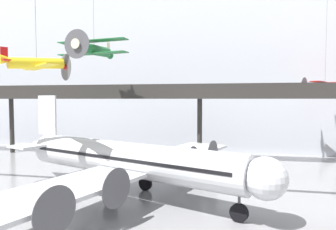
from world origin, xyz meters
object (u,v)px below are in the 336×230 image
object	(u,v)px
suspended_plane_red_highwing	(325,85)
suspended_plane_green_biplane	(94,50)
suspended_plane_yellow_lowwing	(37,63)
airliner_silver_main	(126,160)

from	to	relation	value
suspended_plane_red_highwing	suspended_plane_green_biplane	distance (m)	30.03
suspended_plane_yellow_lowwing	airliner_silver_main	bearing A→B (deg)	-30.07
airliner_silver_main	suspended_plane_yellow_lowwing	xyz separation A→B (m)	(-6.74, -2.57, 8.26)
suspended_plane_red_highwing	airliner_silver_main	bearing A→B (deg)	72.13
suspended_plane_red_highwing	suspended_plane_yellow_lowwing	xyz separation A→B (m)	(-28.03, -20.56, 1.10)
suspended_plane_yellow_lowwing	suspended_plane_red_highwing	bearing A→B (deg)	-14.68
airliner_silver_main	suspended_plane_green_biplane	xyz separation A→B (m)	(-7.04, 8.92, 11.26)
suspended_plane_red_highwing	suspended_plane_green_biplane	world-z (taller)	suspended_plane_green_biplane
suspended_plane_red_highwing	suspended_plane_green_biplane	size ratio (longest dim) A/B	1.35
suspended_plane_red_highwing	suspended_plane_green_biplane	xyz separation A→B (m)	(-28.33, -9.06, 4.10)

